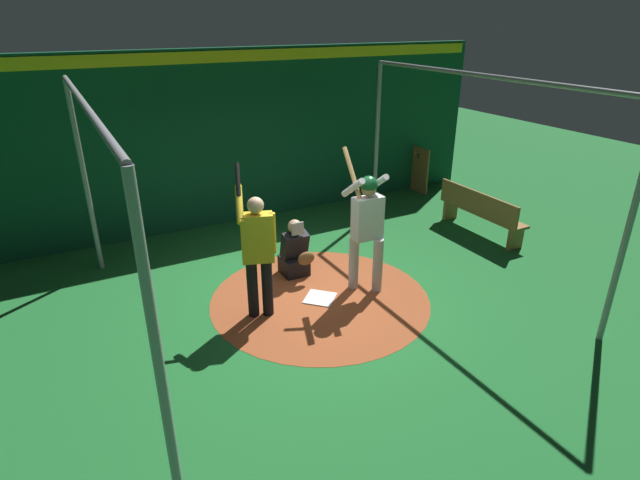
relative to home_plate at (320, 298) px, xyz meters
The scene contains 10 objects.
ground_plane 0.01m from the home_plate, ahead, with size 27.37×27.37×0.00m, color #1E6B2D.
dirt_circle 0.01m from the home_plate, ahead, with size 3.22×3.22×0.01m, color #9E4C28.
home_plate is the anchor object (origin of this frame).
batter 1.31m from the home_plate, 85.64° to the left, with size 0.68×0.49×2.13m.
catcher 0.93m from the home_plate, behind, with size 0.58×0.40×0.96m.
visitor 1.36m from the home_plate, 91.54° to the right, with size 0.64×0.52×2.09m.
back_wall 4.02m from the home_plate, behind, with size 0.23×11.37×3.31m.
cage_frame 2.10m from the home_plate, ahead, with size 5.30×5.49×3.06m.
bat_rack 5.63m from the home_plate, 127.45° to the left, with size 0.82×0.20×1.05m.
bench 3.92m from the home_plate, 100.77° to the left, with size 1.93×0.36×0.85m.
Camera 1 is at (5.71, -3.09, 3.84)m, focal length 28.47 mm.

